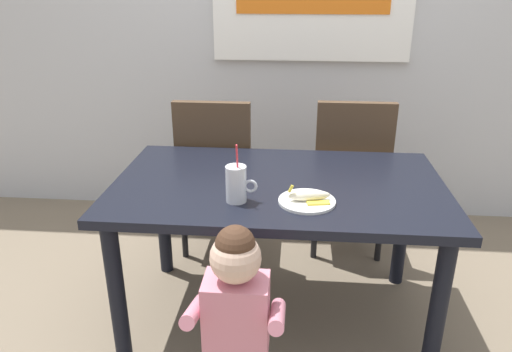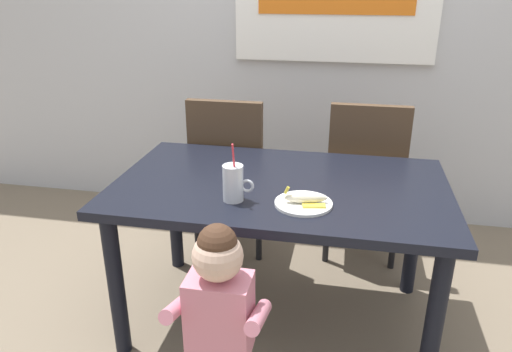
% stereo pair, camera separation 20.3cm
% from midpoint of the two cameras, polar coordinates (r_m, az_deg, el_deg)
% --- Properties ---
extents(ground_plane, '(24.00, 24.00, 0.00)m').
position_cam_midpoint_polar(ground_plane, '(2.50, -0.04, -16.29)').
color(ground_plane, '#7A6B56').
extents(dining_table, '(1.46, 0.88, 0.73)m').
position_cam_midpoint_polar(dining_table, '(2.16, -0.04, -3.08)').
color(dining_table, black).
rests_on(dining_table, ground).
extents(dining_chair_left, '(0.44, 0.45, 0.96)m').
position_cam_midpoint_polar(dining_chair_left, '(2.81, -6.74, 0.94)').
color(dining_chair_left, '#4C3826').
rests_on(dining_chair_left, ground).
extents(dining_chair_right, '(0.44, 0.45, 0.96)m').
position_cam_midpoint_polar(dining_chair_right, '(2.82, 9.08, 0.87)').
color(dining_chair_right, '#4C3826').
rests_on(dining_chair_right, ground).
extents(toddler_standing, '(0.33, 0.24, 0.84)m').
position_cam_midpoint_polar(toddler_standing, '(1.69, -5.91, -15.49)').
color(toddler_standing, '#3F4760').
rests_on(toddler_standing, ground).
extents(milk_cup, '(0.13, 0.08, 0.25)m').
position_cam_midpoint_polar(milk_cup, '(1.92, -5.36, -1.23)').
color(milk_cup, silver).
rests_on(milk_cup, dining_table).
extents(snack_plate, '(0.23, 0.23, 0.01)m').
position_cam_midpoint_polar(snack_plate, '(1.93, 3.07, -3.07)').
color(snack_plate, white).
rests_on(snack_plate, dining_table).
extents(peeled_banana, '(0.18, 0.12, 0.07)m').
position_cam_midpoint_polar(peeled_banana, '(1.91, 3.39, -2.44)').
color(peeled_banana, '#F4EAC6').
rests_on(peeled_banana, snack_plate).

